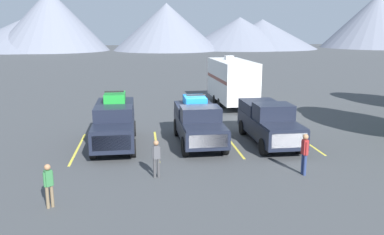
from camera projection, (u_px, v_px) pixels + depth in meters
name	position (u px, v px, depth m)	size (l,w,h in m)	color
ground_plane	(193.00, 140.00, 21.63)	(240.00, 240.00, 0.00)	#3F4244
pickup_truck_a	(115.00, 122.00, 20.58)	(2.17, 5.63, 2.70)	black
pickup_truck_b	(198.00, 122.00, 20.93)	(2.25, 5.59, 2.46)	black
pickup_truck_c	(268.00, 122.00, 21.03)	(2.13, 5.66, 2.20)	black
lot_stripe_a	(78.00, 148.00, 20.24)	(0.12, 5.50, 0.01)	gold
lot_stripe_b	(156.00, 145.00, 20.72)	(0.12, 5.50, 0.01)	gold
lot_stripe_c	(231.00, 143.00, 21.21)	(0.12, 5.50, 0.01)	gold
lot_stripe_d	(303.00, 140.00, 21.70)	(0.12, 5.50, 0.01)	gold
camper_trailer_a	(232.00, 80.00, 30.74)	(2.72, 7.84, 3.80)	white
person_a	(49.00, 183.00, 13.39)	(0.30, 0.28, 1.55)	#726047
person_b	(305.00, 151.00, 16.41)	(0.24, 0.38, 1.74)	navy
person_c	(156.00, 156.00, 16.12)	(0.34, 0.21, 1.56)	#3F3F42
mountain_ridge	(157.00, 26.00, 109.35)	(162.92, 38.09, 15.81)	slate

